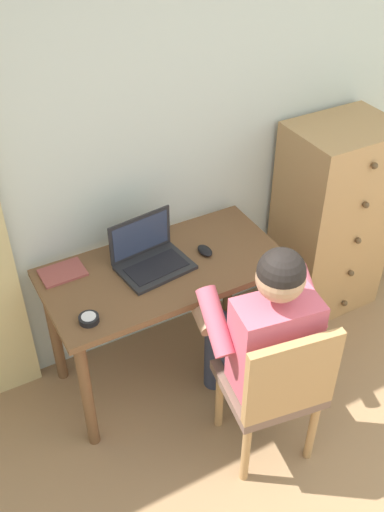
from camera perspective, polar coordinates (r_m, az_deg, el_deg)
The scene contains 9 objects.
wall_back at distance 2.98m, azimuth -1.50°, elevation 12.11°, with size 4.80×0.05×2.50m, color silver.
desk at distance 2.95m, azimuth -2.64°, elevation -2.82°, with size 1.18×0.59×0.74m.
dresser at distance 3.55m, azimuth 13.29°, elevation 3.44°, with size 0.57×0.47×1.19m.
chair at distance 2.70m, azimuth 8.14°, elevation -12.35°, with size 0.48×0.46×0.88m.
person_seated at distance 2.67m, azimuth 6.69°, elevation -7.08°, with size 0.59×0.62×1.19m.
laptop at distance 2.86m, azimuth -4.07°, elevation -0.02°, with size 0.37×0.29×0.24m.
computer_mouse at distance 2.95m, azimuth 1.26°, elevation 0.53°, with size 0.06×0.10×0.03m, color black.
desk_clock at distance 2.62m, azimuth -9.92°, elevation -6.00°, with size 0.09×0.09×0.03m.
notebook_pad at distance 2.90m, azimuth -12.39°, elevation -1.57°, with size 0.21×0.15×0.01m, color #994742.
Camera 1 is at (-1.22, -0.18, 2.56)m, focal length 41.43 mm.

